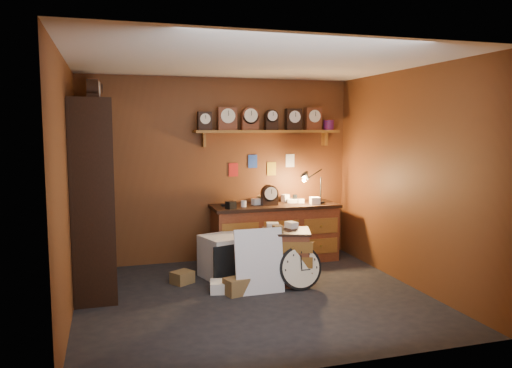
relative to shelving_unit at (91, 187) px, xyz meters
The scene contains 11 objects.
floor 2.40m from the shelving_unit, 28.68° to the right, with size 4.00×4.00×0.00m, color black.
room_shell 2.09m from the shelving_unit, 25.39° to the right, with size 4.02×3.62×2.71m.
shelving_unit is the anchor object (origin of this frame).
workbench 2.71m from the shelving_unit, 10.98° to the left, with size 1.88×0.66×1.36m.
low_cabinet 2.55m from the shelving_unit, 13.89° to the right, with size 0.73×0.67×0.78m.
big_round_clock 2.75m from the shelving_unit, 19.10° to the right, with size 0.54×0.17×0.54m.
white_panel 2.42m from the shelving_unit, 23.44° to the right, with size 0.60×0.03×0.80m, color silver.
mini_fridge 1.91m from the shelving_unit, ahead, with size 0.67×0.69×0.56m.
floor_box_a 1.60m from the shelving_unit, 10.59° to the right, with size 0.25×0.21×0.15m, color olive.
floor_box_b 1.99m from the shelving_unit, 24.58° to the right, with size 0.22×0.26×0.13m, color white.
floor_box_c 2.15m from the shelving_unit, 26.59° to the right, with size 0.26×0.22×0.20m, color olive.
Camera 1 is at (-1.59, -5.41, 1.98)m, focal length 35.00 mm.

